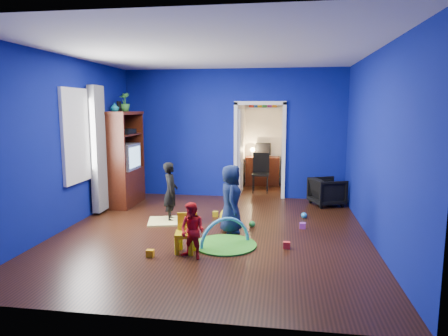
# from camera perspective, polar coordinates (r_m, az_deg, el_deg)

# --- Properties ---
(floor) EXTENTS (5.00, 5.50, 0.01)m
(floor) POSITION_cam_1_polar(r_m,az_deg,el_deg) (6.66, -1.68, -9.21)
(floor) COLOR black
(floor) RESTS_ON ground
(ceiling) EXTENTS (5.00, 5.50, 0.01)m
(ceiling) POSITION_cam_1_polar(r_m,az_deg,el_deg) (6.40, -1.80, 16.36)
(ceiling) COLOR white
(ceiling) RESTS_ON wall_back
(wall_back) EXTENTS (5.00, 0.02, 2.90)m
(wall_back) POSITION_cam_1_polar(r_m,az_deg,el_deg) (9.08, 1.34, 4.90)
(wall_back) COLOR navy
(wall_back) RESTS_ON floor
(wall_front) EXTENTS (5.00, 0.02, 2.90)m
(wall_front) POSITION_cam_1_polar(r_m,az_deg,el_deg) (3.71, -9.26, -0.61)
(wall_front) COLOR navy
(wall_front) RESTS_ON floor
(wall_left) EXTENTS (0.02, 5.50, 2.90)m
(wall_left) POSITION_cam_1_polar(r_m,az_deg,el_deg) (7.24, -21.65, 3.35)
(wall_left) COLOR navy
(wall_left) RESTS_ON floor
(wall_right) EXTENTS (0.02, 5.50, 2.90)m
(wall_right) POSITION_cam_1_polar(r_m,az_deg,el_deg) (6.42, 20.84, 2.79)
(wall_right) COLOR navy
(wall_right) RESTS_ON floor
(alcove) EXTENTS (1.00, 1.75, 2.50)m
(alcove) POSITION_cam_1_polar(r_m,az_deg,el_deg) (9.91, 5.42, 4.02)
(alcove) COLOR silver
(alcove) RESTS_ON floor
(armchair) EXTENTS (0.83, 0.82, 0.58)m
(armchair) POSITION_cam_1_polar(r_m,az_deg,el_deg) (8.67, 14.52, -3.29)
(armchair) COLOR black
(armchair) RESTS_ON floor
(child_black) EXTENTS (0.35, 0.45, 1.07)m
(child_black) POSITION_cam_1_polar(r_m,az_deg,el_deg) (7.28, -7.63, -3.36)
(child_black) COLOR black
(child_black) RESTS_ON floor
(child_navy) EXTENTS (0.44, 0.60, 1.12)m
(child_navy) POSITION_cam_1_polar(r_m,az_deg,el_deg) (6.55, 1.00, -4.43)
(child_navy) COLOR #0E1533
(child_navy) RESTS_ON floor
(toddler_red) EXTENTS (0.46, 0.41, 0.78)m
(toddler_red) POSITION_cam_1_polar(r_m,az_deg,el_deg) (5.48, -4.54, -8.95)
(toddler_red) COLOR red
(toddler_red) RESTS_ON floor
(vase) EXTENTS (0.19, 0.19, 0.17)m
(vase) POSITION_cam_1_polar(r_m,az_deg,el_deg) (8.29, -15.38, 8.38)
(vase) COLOR #0C5766
(vase) RESTS_ON tv_armoire
(potted_plant) EXTENTS (0.24, 0.24, 0.39)m
(potted_plant) POSITION_cam_1_polar(r_m,az_deg,el_deg) (8.77, -14.02, 9.14)
(potted_plant) COLOR #32822F
(potted_plant) RESTS_ON tv_armoire
(tv_armoire) EXTENTS (0.58, 1.14, 1.96)m
(tv_armoire) POSITION_cam_1_polar(r_m,az_deg,el_deg) (8.63, -14.29, 1.31)
(tv_armoire) COLOR #371509
(tv_armoire) RESTS_ON floor
(crt_tv) EXTENTS (0.46, 0.70, 0.54)m
(crt_tv) POSITION_cam_1_polar(r_m,az_deg,el_deg) (8.61, -14.06, 1.57)
(crt_tv) COLOR silver
(crt_tv) RESTS_ON tv_armoire
(yellow_blanket) EXTENTS (0.87, 0.76, 0.03)m
(yellow_blanket) POSITION_cam_1_polar(r_m,az_deg,el_deg) (7.31, -7.77, -7.53)
(yellow_blanket) COLOR #F2E07A
(yellow_blanket) RESTS_ON floor
(hopper_ball) EXTENTS (0.36, 0.36, 0.36)m
(hopper_ball) POSITION_cam_1_polar(r_m,az_deg,el_deg) (6.89, 0.85, -7.04)
(hopper_ball) COLOR yellow
(hopper_ball) RESTS_ON floor
(kid_chair) EXTENTS (0.32, 0.32, 0.50)m
(kid_chair) POSITION_cam_1_polar(r_m,az_deg,el_deg) (5.74, -5.55, -9.58)
(kid_chair) COLOR yellow
(kid_chair) RESTS_ON floor
(play_mat) EXTENTS (0.94, 0.94, 0.02)m
(play_mat) POSITION_cam_1_polar(r_m,az_deg,el_deg) (6.06, 0.17, -10.91)
(play_mat) COLOR #409822
(play_mat) RESTS_ON floor
(toy_arch) EXTENTS (0.70, 0.54, 0.84)m
(toy_arch) POSITION_cam_1_polar(r_m,az_deg,el_deg) (6.06, 0.17, -10.84)
(toy_arch) COLOR #3F8CD8
(toy_arch) RESTS_ON floor
(window_left) EXTENTS (0.03, 0.95, 1.55)m
(window_left) POSITION_cam_1_polar(r_m,az_deg,el_deg) (7.53, -20.26, 4.37)
(window_left) COLOR white
(window_left) RESTS_ON wall_left
(curtain) EXTENTS (0.14, 0.42, 2.40)m
(curtain) POSITION_cam_1_polar(r_m,az_deg,el_deg) (7.99, -17.54, 2.55)
(curtain) COLOR slate
(curtain) RESTS_ON floor
(doorway) EXTENTS (1.16, 0.10, 2.10)m
(doorway) POSITION_cam_1_polar(r_m,az_deg,el_deg) (9.06, 5.10, 2.32)
(doorway) COLOR white
(doorway) RESTS_ON floor
(study_desk) EXTENTS (0.88, 0.44, 0.75)m
(study_desk) POSITION_cam_1_polar(r_m,az_deg,el_deg) (10.64, 5.54, -0.41)
(study_desk) COLOR #3D140A
(study_desk) RESTS_ON floor
(desk_monitor) EXTENTS (0.40, 0.05, 0.32)m
(desk_monitor) POSITION_cam_1_polar(r_m,az_deg,el_deg) (10.69, 5.61, 2.73)
(desk_monitor) COLOR black
(desk_monitor) RESTS_ON study_desk
(desk_lamp) EXTENTS (0.14, 0.14, 0.14)m
(desk_lamp) POSITION_cam_1_polar(r_m,az_deg,el_deg) (10.65, 4.09, 2.62)
(desk_lamp) COLOR #FFD88C
(desk_lamp) RESTS_ON study_desk
(folding_chair) EXTENTS (0.40, 0.40, 0.92)m
(folding_chair) POSITION_cam_1_polar(r_m,az_deg,el_deg) (9.68, 5.25, -0.80)
(folding_chair) COLOR black
(folding_chair) RESTS_ON floor
(book_shelf) EXTENTS (0.88, 0.24, 0.04)m
(book_shelf) POSITION_cam_1_polar(r_m,az_deg,el_deg) (10.62, 5.70, 8.48)
(book_shelf) COLOR white
(book_shelf) RESTS_ON study_desk
(toy_0) EXTENTS (0.10, 0.08, 0.10)m
(toy_0) POSITION_cam_1_polar(r_m,az_deg,el_deg) (6.00, 8.94, -10.83)
(toy_0) COLOR red
(toy_0) RESTS_ON floor
(toy_1) EXTENTS (0.11, 0.11, 0.11)m
(toy_1) POSITION_cam_1_polar(r_m,az_deg,el_deg) (7.63, 11.37, -6.62)
(toy_1) COLOR #2896E7
(toy_1) RESTS_ON floor
(toy_2) EXTENTS (0.10, 0.08, 0.10)m
(toy_2) POSITION_cam_1_polar(r_m,az_deg,el_deg) (5.71, -10.50, -11.89)
(toy_2) COLOR #F0A00C
(toy_2) RESTS_ON floor
(toy_3) EXTENTS (0.11, 0.11, 0.11)m
(toy_3) POSITION_cam_1_polar(r_m,az_deg,el_deg) (6.96, 4.04, -7.96)
(toy_3) COLOR green
(toy_3) RESTS_ON floor
(toy_4) EXTENTS (0.10, 0.08, 0.10)m
(toy_4) POSITION_cam_1_polar(r_m,az_deg,el_deg) (6.98, 11.16, -8.10)
(toy_4) COLOR #BA46B5
(toy_4) RESTS_ON floor
(toy_5) EXTENTS (0.10, 0.08, 0.10)m
(toy_5) POSITION_cam_1_polar(r_m,az_deg,el_deg) (7.58, -1.23, -6.59)
(toy_5) COLOR yellow
(toy_5) RESTS_ON floor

